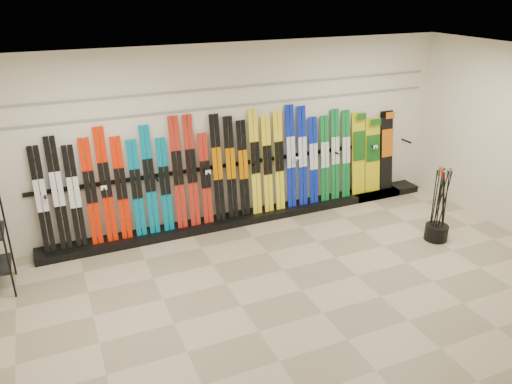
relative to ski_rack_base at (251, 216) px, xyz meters
name	(u,v)px	position (x,y,z in m)	size (l,w,h in m)	color
floor	(302,290)	(-0.22, -2.28, -0.06)	(8.00, 8.00, 0.00)	gray
back_wall	(233,135)	(-0.22, 0.22, 1.44)	(8.00, 8.00, 0.00)	beige
ceiling	(311,65)	(-0.22, -2.28, 2.94)	(8.00, 8.00, 0.00)	silver
ski_rack_base	(251,216)	(0.00, 0.00, 0.00)	(8.00, 0.40, 0.12)	black
skis	(212,173)	(-0.67, 0.06, 0.90)	(5.38, 0.25, 1.83)	black
snowboards	(372,153)	(2.54, 0.07, 0.80)	(0.92, 0.24, 1.55)	gold
pole_bin	(436,232)	(2.46, -1.88, 0.07)	(0.37, 0.37, 0.25)	black
ski_poles	(440,204)	(2.47, -1.84, 0.55)	(0.31, 0.27, 1.18)	black
slatwall_rail_0	(233,106)	(-0.22, 0.20, 1.94)	(7.60, 0.02, 0.03)	gray
slatwall_rail_1	(232,87)	(-0.22, 0.20, 2.24)	(7.60, 0.02, 0.03)	gray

